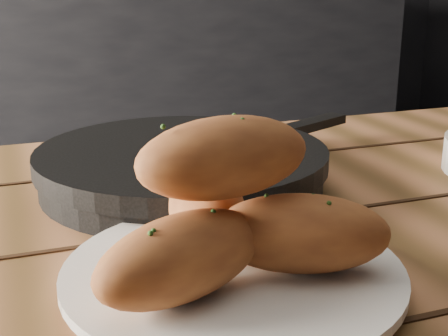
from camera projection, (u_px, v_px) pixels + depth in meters
counter at (93, 96)px, 2.79m from camera, size 2.80×0.60×0.90m
plate at (233, 276)px, 0.47m from camera, size 0.26×0.26×0.02m
bread_rolls at (229, 214)px, 0.45m from camera, size 0.24×0.20×0.12m
skillet at (183, 166)px, 0.70m from camera, size 0.44×0.32×0.05m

